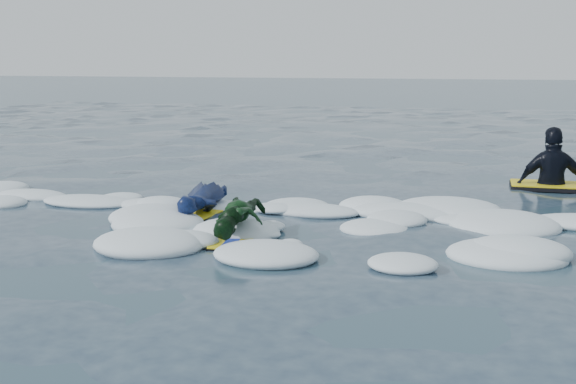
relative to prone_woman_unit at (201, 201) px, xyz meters
The scene contains 5 objects.
ground 1.21m from the prone_woman_unit, 72.67° to the right, with size 120.00×120.00×0.00m, color #19283E.
foam_band 0.42m from the prone_woman_unit, 17.50° to the right, with size 12.00×3.10×0.30m, color white, non-canonical shape.
prone_woman_unit is the anchor object (origin of this frame).
prone_child_unit 1.36m from the prone_woman_unit, 50.95° to the right, with size 0.59×1.14×0.42m.
waiting_rider_unit 5.27m from the prone_woman_unit, 34.68° to the left, with size 1.19×0.66×1.77m.
Camera 1 is at (2.91, -6.94, 1.91)m, focal length 45.00 mm.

